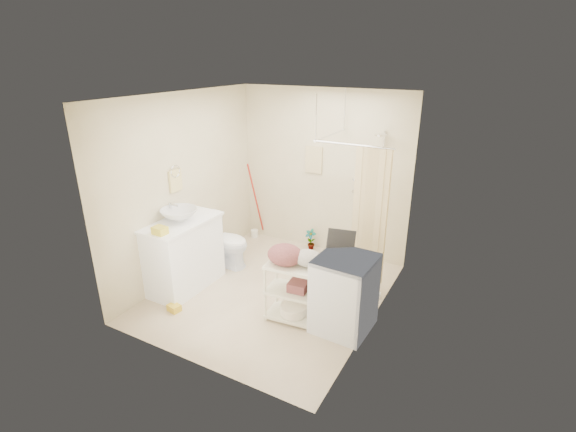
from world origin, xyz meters
name	(u,v)px	position (x,y,z in m)	size (l,w,h in m)	color
floor	(272,292)	(0.00, 0.00, 0.00)	(3.20, 3.20, 0.00)	beige
ceiling	(269,96)	(0.00, 0.00, 2.60)	(2.80, 3.20, 0.04)	silver
wall_back	(323,173)	(0.00, 1.60, 1.30)	(2.80, 0.04, 2.60)	beige
wall_front	(184,252)	(0.00, -1.60, 1.30)	(2.80, 0.04, 2.60)	beige
wall_left	(185,187)	(-1.40, 0.00, 1.30)	(0.04, 3.20, 2.60)	beige
wall_right	(379,223)	(1.40, 0.00, 1.30)	(0.04, 3.20, 2.60)	beige
vanity	(183,254)	(-1.16, -0.42, 0.49)	(0.62, 1.12, 0.98)	white
sink	(179,215)	(-1.16, -0.42, 1.07)	(0.49, 0.49, 0.17)	silver
counter_basket	(160,230)	(-1.07, -0.87, 1.03)	(0.17, 0.13, 0.10)	gold
floor_basket	(174,307)	(-0.86, -0.98, 0.06)	(0.23, 0.18, 0.12)	gold
toilet	(226,241)	(-1.04, 0.38, 0.39)	(0.44, 0.77, 0.78)	white
mop	(253,201)	(-1.22, 1.45, 0.68)	(0.13, 0.13, 1.36)	#AA2117
potted_plant_a	(311,240)	(-0.12, 1.45, 0.18)	(0.19, 0.13, 0.36)	#945236
potted_plant_b	(332,244)	(0.27, 1.46, 0.18)	(0.20, 0.16, 0.37)	brown
hanging_towel	(314,160)	(-0.15, 1.58, 1.50)	(0.28, 0.03, 0.42)	#CCBC8A
towel_ring	(175,179)	(-1.38, -0.20, 1.47)	(0.04, 0.22, 0.34)	#E6D383
tp_holder	(193,224)	(-1.36, 0.05, 0.72)	(0.08, 0.12, 0.14)	white
shower	(362,207)	(0.85, 1.05, 1.05)	(1.10, 1.10, 2.10)	silver
shampoo_bottle_a	(359,171)	(0.61, 1.54, 1.43)	(0.08, 0.08, 0.22)	silver
shampoo_bottle_b	(368,174)	(0.75, 1.53, 1.40)	(0.07, 0.07, 0.15)	#3C4FAF
washing_machine	(344,293)	(1.14, -0.26, 0.46)	(0.63, 0.65, 0.92)	silver
laundry_rack	(294,287)	(0.55, -0.40, 0.45)	(0.65, 0.38, 0.89)	beige
ironing_board	(336,276)	(0.99, -0.14, 0.59)	(0.33, 0.10, 1.17)	black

